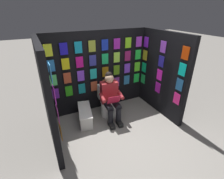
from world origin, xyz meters
TOP-DOWN VIEW (x-y plane):
  - ground_plane at (0.00, 0.00)m, footprint 30.00×30.00m
  - display_wall_back at (0.00, -1.67)m, footprint 2.71×0.14m
  - display_wall_left at (-1.35, -0.81)m, footprint 0.14×1.62m
  - display_wall_right at (1.35, -0.81)m, footprint 0.14×1.62m
  - toilet at (-0.05, -1.22)m, footprint 0.42×0.57m
  - person_reading at (-0.03, -0.99)m, footprint 0.55×0.71m
  - comic_longbox_near at (0.57, -1.17)m, footprint 0.45×0.84m

SIDE VIEW (x-z plane):
  - ground_plane at x=0.00m, z-range 0.00..0.00m
  - comic_longbox_near at x=0.57m, z-range 0.00..0.33m
  - toilet at x=-0.05m, z-range -0.06..0.71m
  - person_reading at x=-0.03m, z-range 0.00..1.20m
  - display_wall_left at x=-1.35m, z-range 0.00..2.05m
  - display_wall_right at x=1.35m, z-range 0.00..2.05m
  - display_wall_back at x=0.00m, z-range 0.00..2.05m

